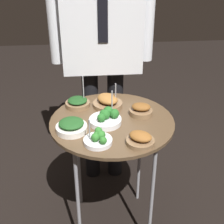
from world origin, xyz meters
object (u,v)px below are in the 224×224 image
bowl_spinach_mid_left (78,103)px  bowl_broccoli_back_left (98,139)px  bowl_spinach_front_left (72,126)px  bowl_roast_near_rim (140,139)px  bowl_roast_far_rim (108,102)px  bowl_roast_back_right (141,110)px  serving_cart (112,130)px  waiter_figure (102,31)px  bowl_broccoli_mid_right (106,118)px

bowl_spinach_mid_left → bowl_broccoli_back_left: bowl_spinach_mid_left is taller
bowl_spinach_front_left → bowl_roast_near_rim: bowl_spinach_front_left is taller
bowl_roast_far_rim → bowl_roast_back_right: bowl_roast_far_rim is taller
serving_cart → bowl_broccoli_back_left: (-0.08, -0.21, 0.08)m
bowl_spinach_mid_left → bowl_roast_near_rim: 0.50m
bowl_roast_back_right → bowl_roast_near_rim: size_ratio=0.91×
bowl_roast_near_rim → waiter_figure: waiter_figure is taller
bowl_roast_back_right → bowl_broccoli_back_left: size_ratio=0.92×
bowl_spinach_front_left → bowl_spinach_mid_left: 0.27m
bowl_spinach_mid_left → bowl_roast_near_rim: bearing=-53.7°
bowl_broccoli_mid_right → bowl_roast_far_rim: 0.19m
bowl_spinach_front_left → bowl_roast_back_right: bearing=20.0°
waiter_figure → bowl_broccoli_mid_right: bearing=-91.5°
serving_cart → waiter_figure: waiter_figure is taller
bowl_broccoli_mid_right → bowl_broccoli_back_left: bowl_broccoli_mid_right is taller
serving_cart → bowl_spinach_mid_left: (-0.18, 0.18, 0.08)m
bowl_roast_near_rim → bowl_spinach_mid_left: bearing=126.3°
bowl_broccoli_mid_right → waiter_figure: (0.01, 0.53, 0.32)m
bowl_roast_far_rim → waiter_figure: bearing=91.4°
bowl_spinach_mid_left → serving_cart: bearing=-43.7°
bowl_spinach_front_left → bowl_roast_far_rim: bearing=51.2°
bowl_roast_far_rim → bowl_broccoli_back_left: bowl_roast_far_rim is taller
bowl_roast_back_right → bowl_broccoli_back_left: bearing=-134.3°
bowl_roast_near_rim → waiter_figure: (-0.13, 0.73, 0.32)m
bowl_spinach_mid_left → waiter_figure: waiter_figure is taller
bowl_broccoli_mid_right → waiter_figure: 0.62m
bowl_roast_back_right → bowl_broccoli_back_left: (-0.25, -0.25, -0.00)m
bowl_roast_far_rim → bowl_spinach_front_left: bearing=-128.8°
serving_cart → bowl_roast_near_rim: (0.11, -0.23, 0.09)m
bowl_roast_back_right → serving_cart: bearing=-163.9°
bowl_spinach_mid_left → waiter_figure: (0.16, 0.33, 0.32)m
bowl_spinach_front_left → waiter_figure: 0.70m
bowl_broccoli_back_left → bowl_roast_near_rim: (0.20, -0.02, 0.00)m
bowl_roast_back_right → waiter_figure: (-0.18, 0.45, 0.32)m
bowl_broccoli_mid_right → bowl_roast_near_rim: size_ratio=1.25×
bowl_roast_back_right → waiter_figure: waiter_figure is taller
bowl_spinach_mid_left → bowl_roast_far_rim: bearing=-4.8°
bowl_roast_back_right → waiter_figure: size_ratio=0.07×
waiter_figure → serving_cart: bearing=-87.8°
bowl_roast_far_rim → bowl_roast_near_rim: bearing=-72.3°
bowl_spinach_mid_left → bowl_roast_back_right: bowl_spinach_mid_left is taller
bowl_roast_far_rim → bowl_roast_back_right: 0.21m
serving_cart → bowl_spinach_mid_left: 0.27m
bowl_spinach_mid_left → bowl_broccoli_back_left: 0.40m
bowl_roast_far_rim → bowl_roast_near_rim: (0.12, -0.39, -0.00)m
serving_cart → bowl_roast_back_right: 0.19m
serving_cart → bowl_roast_back_right: (0.16, 0.05, 0.09)m
bowl_broccoli_mid_right → bowl_roast_near_rim: 0.25m
bowl_broccoli_back_left → bowl_roast_near_rim: bowl_broccoli_back_left is taller
bowl_spinach_front_left → bowl_broccoli_back_left: 0.17m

